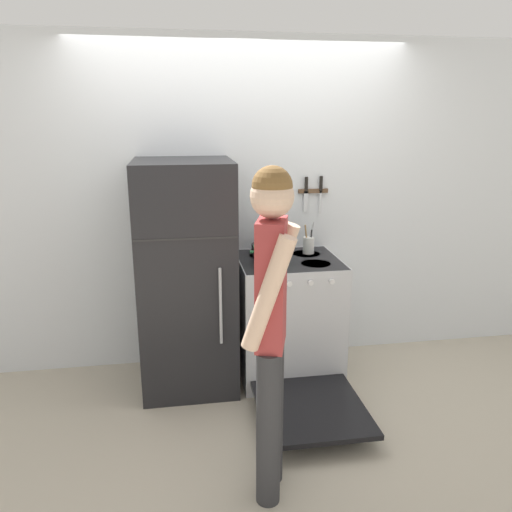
# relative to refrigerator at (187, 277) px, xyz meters

# --- Properties ---
(ground_plane) EXTENTS (14.00, 14.00, 0.00)m
(ground_plane) POSITION_rel_refrigerator_xyz_m (0.46, 0.35, -0.84)
(ground_plane) COLOR #B2A893
(wall_back) EXTENTS (10.00, 0.06, 2.55)m
(wall_back) POSITION_rel_refrigerator_xyz_m (0.46, 0.38, 0.44)
(wall_back) COLOR silver
(wall_back) RESTS_ON ground_plane
(refrigerator) EXTENTS (0.68, 0.73, 1.67)m
(refrigerator) POSITION_rel_refrigerator_xyz_m (0.00, 0.00, 0.00)
(refrigerator) COLOR black
(refrigerator) RESTS_ON ground_plane
(stove_range) EXTENTS (0.75, 1.43, 0.93)m
(stove_range) POSITION_rel_refrigerator_xyz_m (0.76, -0.03, -0.37)
(stove_range) COLOR silver
(stove_range) RESTS_ON ground_plane
(dutch_oven_pot) EXTENTS (0.28, 0.24, 0.17)m
(dutch_oven_pot) POSITION_rel_refrigerator_xyz_m (0.59, -0.12, 0.17)
(dutch_oven_pot) COLOR #237A42
(dutch_oven_pot) RESTS_ON stove_range
(tea_kettle) EXTENTS (0.26, 0.21, 0.23)m
(tea_kettle) POSITION_rel_refrigerator_xyz_m (0.61, 0.15, 0.16)
(tea_kettle) COLOR black
(tea_kettle) RESTS_ON stove_range
(utensil_jar) EXTENTS (0.09, 0.09, 0.25)m
(utensil_jar) POSITION_rel_refrigerator_xyz_m (0.95, 0.16, 0.16)
(utensil_jar) COLOR silver
(utensil_jar) RESTS_ON stove_range
(person) EXTENTS (0.35, 0.41, 1.75)m
(person) POSITION_rel_refrigerator_xyz_m (0.38, -1.24, 0.16)
(person) COLOR #2D2D30
(person) RESTS_ON ground_plane
(wall_knife_strip) EXTENTS (0.24, 0.03, 0.30)m
(wall_knife_strip) POSITION_rel_refrigerator_xyz_m (1.02, 0.34, 0.56)
(wall_knife_strip) COLOR brown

